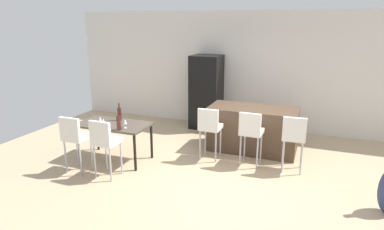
{
  "coord_description": "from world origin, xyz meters",
  "views": [
    {
      "loc": [
        1.51,
        -5.57,
        2.64
      ],
      "look_at": [
        -0.8,
        0.43,
        0.85
      ],
      "focal_mm": 31.54,
      "sensor_mm": 36.0,
      "label": 1
    }
  ],
  "objects_px": {
    "bar_chair_right": "(294,135)",
    "wine_bottle_far": "(120,114)",
    "bar_chair_left": "(210,126)",
    "dining_chair_near": "(75,135)",
    "bar_chair_middle": "(251,130)",
    "wine_glass_right": "(125,122)",
    "refrigerator": "(206,92)",
    "dining_table": "(114,127)",
    "kitchen_island": "(252,129)",
    "wine_glass_middle": "(103,121)",
    "dining_chair_far": "(104,140)",
    "wine_glass_left": "(100,119)",
    "wine_bottle_near": "(119,123)"
  },
  "relations": [
    {
      "from": "wine_glass_middle",
      "to": "refrigerator",
      "type": "distance_m",
      "value": 3.11
    },
    {
      "from": "dining_table",
      "to": "wine_bottle_far",
      "type": "bearing_deg",
      "value": 91.95
    },
    {
      "from": "bar_chair_middle",
      "to": "wine_glass_right",
      "type": "distance_m",
      "value": 2.33
    },
    {
      "from": "bar_chair_left",
      "to": "wine_glass_middle",
      "type": "bearing_deg",
      "value": -151.95
    },
    {
      "from": "dining_chair_far",
      "to": "wine_glass_right",
      "type": "bearing_deg",
      "value": 85.09
    },
    {
      "from": "kitchen_island",
      "to": "bar_chair_left",
      "type": "bearing_deg",
      "value": -129.36
    },
    {
      "from": "dining_chair_far",
      "to": "refrigerator",
      "type": "height_order",
      "value": "refrigerator"
    },
    {
      "from": "kitchen_island",
      "to": "bar_chair_left",
      "type": "distance_m",
      "value": 1.1
    },
    {
      "from": "dining_chair_near",
      "to": "wine_glass_middle",
      "type": "height_order",
      "value": "dining_chair_near"
    },
    {
      "from": "bar_chair_right",
      "to": "wine_bottle_far",
      "type": "bearing_deg",
      "value": -172.58
    },
    {
      "from": "dining_table",
      "to": "dining_chair_near",
      "type": "relative_size",
      "value": 1.33
    },
    {
      "from": "wine_bottle_near",
      "to": "dining_chair_near",
      "type": "bearing_deg",
      "value": -145.32
    },
    {
      "from": "dining_table",
      "to": "dining_chair_far",
      "type": "height_order",
      "value": "dining_chair_far"
    },
    {
      "from": "bar_chair_left",
      "to": "bar_chair_middle",
      "type": "xyz_separation_m",
      "value": [
        0.8,
        0.0,
        0.0
      ]
    },
    {
      "from": "bar_chair_middle",
      "to": "wine_glass_middle",
      "type": "relative_size",
      "value": 6.03
    },
    {
      "from": "wine_bottle_far",
      "to": "dining_chair_near",
      "type": "bearing_deg",
      "value": -107.4
    },
    {
      "from": "kitchen_island",
      "to": "wine_glass_middle",
      "type": "height_order",
      "value": "kitchen_island"
    },
    {
      "from": "refrigerator",
      "to": "wine_bottle_far",
      "type": "bearing_deg",
      "value": -112.24
    },
    {
      "from": "bar_chair_right",
      "to": "dining_table",
      "type": "xyz_separation_m",
      "value": [
        -3.3,
        -0.67,
        -0.03
      ]
    },
    {
      "from": "bar_chair_right",
      "to": "wine_bottle_far",
      "type": "xyz_separation_m",
      "value": [
        -3.31,
        -0.43,
        0.18
      ]
    },
    {
      "from": "dining_chair_far",
      "to": "wine_bottle_near",
      "type": "relative_size",
      "value": 3.09
    },
    {
      "from": "kitchen_island",
      "to": "dining_chair_far",
      "type": "height_order",
      "value": "dining_chair_far"
    },
    {
      "from": "dining_chair_far",
      "to": "wine_bottle_far",
      "type": "height_order",
      "value": "wine_bottle_far"
    },
    {
      "from": "bar_chair_middle",
      "to": "dining_chair_far",
      "type": "xyz_separation_m",
      "value": [
        -2.22,
        -1.41,
        0.0
      ]
    },
    {
      "from": "bar_chair_right",
      "to": "refrigerator",
      "type": "relative_size",
      "value": 0.57
    },
    {
      "from": "bar_chair_middle",
      "to": "bar_chair_right",
      "type": "xyz_separation_m",
      "value": [
        0.77,
        0.0,
        0.0
      ]
    },
    {
      "from": "bar_chair_right",
      "to": "kitchen_island",
      "type": "bearing_deg",
      "value": 137.15
    },
    {
      "from": "wine_glass_right",
      "to": "refrigerator",
      "type": "distance_m",
      "value": 2.89
    },
    {
      "from": "bar_chair_right",
      "to": "wine_glass_left",
      "type": "relative_size",
      "value": 6.03
    },
    {
      "from": "wine_glass_middle",
      "to": "wine_glass_right",
      "type": "xyz_separation_m",
      "value": [
        0.4,
        0.11,
        0.0
      ]
    },
    {
      "from": "kitchen_island",
      "to": "dining_chair_near",
      "type": "distance_m",
      "value": 3.53
    },
    {
      "from": "kitchen_island",
      "to": "wine_glass_left",
      "type": "distance_m",
      "value": 3.1
    },
    {
      "from": "dining_table",
      "to": "wine_bottle_near",
      "type": "xyz_separation_m",
      "value": [
        0.32,
        -0.3,
        0.21
      ]
    },
    {
      "from": "kitchen_island",
      "to": "bar_chair_right",
      "type": "relative_size",
      "value": 1.73
    },
    {
      "from": "wine_glass_left",
      "to": "wine_glass_middle",
      "type": "bearing_deg",
      "value": -31.47
    },
    {
      "from": "refrigerator",
      "to": "dining_table",
      "type": "bearing_deg",
      "value": -110.3
    },
    {
      "from": "wine_bottle_far",
      "to": "wine_glass_right",
      "type": "distance_m",
      "value": 0.54
    },
    {
      "from": "dining_chair_near",
      "to": "wine_bottle_near",
      "type": "xyz_separation_m",
      "value": [
        0.64,
        0.44,
        0.18
      ]
    },
    {
      "from": "dining_table",
      "to": "wine_glass_left",
      "type": "bearing_deg",
      "value": -129.22
    },
    {
      "from": "wine_glass_middle",
      "to": "wine_glass_right",
      "type": "relative_size",
      "value": 1.0
    },
    {
      "from": "bar_chair_left",
      "to": "dining_chair_near",
      "type": "relative_size",
      "value": 1.0
    },
    {
      "from": "bar_chair_middle",
      "to": "dining_chair_far",
      "type": "bearing_deg",
      "value": -147.61
    },
    {
      "from": "kitchen_island",
      "to": "wine_glass_right",
      "type": "distance_m",
      "value": 2.66
    },
    {
      "from": "dining_chair_near",
      "to": "wine_bottle_near",
      "type": "bearing_deg",
      "value": 34.68
    },
    {
      "from": "bar_chair_right",
      "to": "bar_chair_left",
      "type": "bearing_deg",
      "value": -180.0
    },
    {
      "from": "bar_chair_middle",
      "to": "bar_chair_right",
      "type": "distance_m",
      "value": 0.77
    },
    {
      "from": "wine_bottle_near",
      "to": "wine_bottle_far",
      "type": "relative_size",
      "value": 0.96
    },
    {
      "from": "kitchen_island",
      "to": "dining_table",
      "type": "relative_size",
      "value": 1.3
    },
    {
      "from": "dining_chair_far",
      "to": "wine_glass_middle",
      "type": "height_order",
      "value": "dining_chair_far"
    },
    {
      "from": "bar_chair_middle",
      "to": "refrigerator",
      "type": "distance_m",
      "value": 2.54
    }
  ]
}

